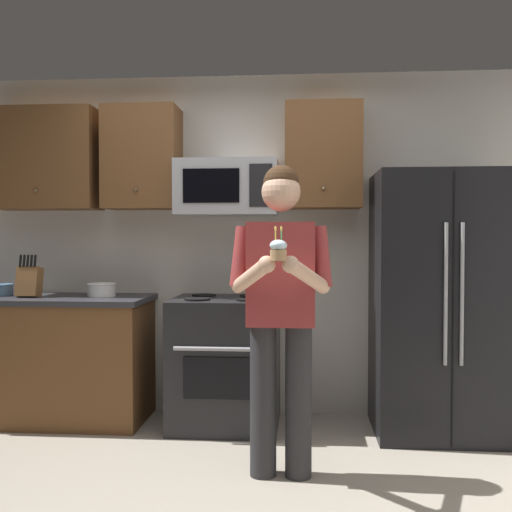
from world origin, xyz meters
TOP-DOWN VIEW (x-y plane):
  - wall_back at (0.00, 1.75)m, footprint 4.40×0.10m
  - oven_range at (-0.15, 1.36)m, footprint 0.76×0.70m
  - microwave at (-0.15, 1.48)m, footprint 0.74×0.41m
  - refrigerator at (1.35, 1.32)m, footprint 0.90×0.75m
  - cabinet_row_upper at (-0.72, 1.53)m, footprint 2.78×0.36m
  - counter_left at (-1.45, 1.38)m, footprint 1.44×0.66m
  - knife_block at (-1.60, 1.33)m, footprint 0.16×0.15m
  - bowl_large_white at (-1.08, 1.41)m, footprint 0.21×0.21m
  - bowl_small_colored at (-1.86, 1.42)m, footprint 0.19×0.19m
  - person at (0.28, 0.47)m, footprint 0.60×0.48m
  - cupcake at (0.28, 0.14)m, footprint 0.09×0.09m

SIDE VIEW (x-z plane):
  - oven_range at x=-0.15m, z-range 0.00..0.93m
  - counter_left at x=-1.45m, z-range 0.00..0.92m
  - refrigerator at x=1.35m, z-range 0.00..1.80m
  - bowl_small_colored at x=-1.86m, z-range 0.92..1.01m
  - bowl_large_white at x=-1.08m, z-range 0.92..1.02m
  - person at x=0.28m, z-range 0.11..1.88m
  - knife_block at x=-1.60m, z-range 0.88..1.20m
  - cupcake at x=0.28m, z-range 1.21..1.38m
  - wall_back at x=0.00m, z-range 0.00..2.60m
  - microwave at x=-0.15m, z-range 1.52..1.92m
  - cabinet_row_upper at x=-0.72m, z-range 1.57..2.33m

